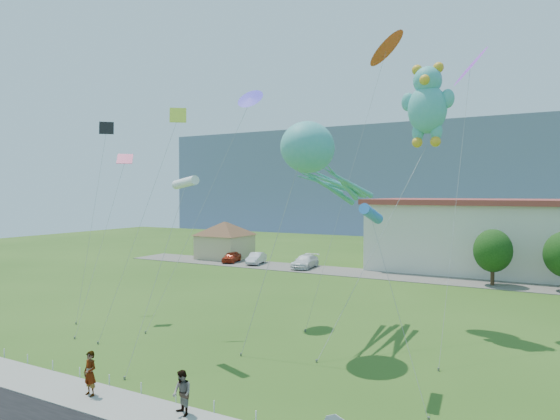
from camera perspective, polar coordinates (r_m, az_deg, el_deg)
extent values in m
plane|color=#2E5317|center=(24.74, -11.60, -19.27)|extent=(160.00, 160.00, 0.00)
cube|color=gray|center=(22.85, -16.38, -21.02)|extent=(80.00, 2.50, 0.10)
cube|color=#59544C|center=(55.36, 12.76, -7.33)|extent=(70.00, 6.00, 0.06)
cube|color=slate|center=(138.40, 22.54, 3.31)|extent=(160.00, 50.00, 25.00)
cube|color=tan|center=(68.25, -6.31, -4.20)|extent=(6.00, 6.00, 3.20)
pyramid|color=brown|center=(68.02, -6.32, -2.11)|extent=(9.20, 9.20, 1.80)
cylinder|color=white|center=(31.84, -28.99, -14.12)|extent=(0.05, 0.05, 0.50)
cylinder|color=white|center=(30.23, -26.89, -14.95)|extent=(0.05, 0.05, 0.50)
cylinder|color=white|center=(28.67, -24.54, -15.86)|extent=(0.05, 0.05, 0.50)
cylinder|color=white|center=(27.17, -21.91, -16.83)|extent=(0.05, 0.05, 0.50)
cylinder|color=white|center=(25.74, -18.94, -17.88)|extent=(0.05, 0.05, 0.50)
cylinder|color=white|center=(24.38, -15.59, -18.99)|extent=(0.05, 0.05, 0.50)
cylinder|color=white|center=(23.12, -11.81, -20.16)|extent=(0.05, 0.05, 0.50)
cylinder|color=white|center=(21.97, -7.55, -21.36)|extent=(0.05, 0.05, 0.50)
cylinder|color=white|center=(20.95, -2.77, -22.55)|extent=(0.05, 0.05, 0.50)
cylinder|color=#3F2B19|center=(52.37, 23.11, -6.79)|extent=(0.36, 0.36, 2.20)
ellipsoid|color=#14380F|center=(52.08, 23.15, -4.29)|extent=(3.60, 3.60, 4.14)
imported|color=gray|center=(24.34, -20.89, -17.05)|extent=(0.74, 0.52, 1.93)
imported|color=gray|center=(21.46, -11.14, -19.83)|extent=(1.06, 0.97, 1.78)
imported|color=#AE2C15|center=(64.33, -5.55, -5.35)|extent=(2.59, 4.26, 1.36)
imported|color=silver|center=(62.56, -2.75, -5.53)|extent=(2.37, 4.44, 1.39)
imported|color=white|center=(59.27, 2.88, -5.90)|extent=(2.51, 5.31, 1.50)
ellipsoid|color=teal|center=(28.50, 3.21, 7.17)|extent=(2.92, 3.80, 2.92)
sphere|color=white|center=(27.74, 1.20, 7.96)|extent=(0.46, 0.46, 0.46)
sphere|color=white|center=(27.28, 3.16, 8.06)|extent=(0.46, 0.46, 0.46)
cylinder|color=slate|center=(28.51, -4.49, -16.15)|extent=(0.10, 0.10, 0.16)
cylinder|color=gray|center=(27.47, -1.09, -5.35)|extent=(2.66, 2.00, 10.57)
ellipsoid|color=teal|center=(34.86, 16.48, 10.98)|extent=(2.56, 2.17, 3.20)
sphere|color=teal|center=(35.20, 16.51, 13.98)|extent=(1.87, 1.87, 1.87)
sphere|color=gold|center=(35.52, 15.40, 15.18)|extent=(0.69, 0.69, 0.69)
sphere|color=gold|center=(35.24, 17.66, 15.27)|extent=(0.69, 0.69, 0.69)
sphere|color=gold|center=(34.43, 16.23, 14.09)|extent=(0.69, 0.69, 0.69)
ellipsoid|color=teal|center=(35.25, 14.42, 11.87)|extent=(0.88, 0.63, 1.24)
ellipsoid|color=teal|center=(34.71, 18.60, 11.98)|extent=(0.88, 0.63, 1.24)
ellipsoid|color=teal|center=(34.79, 15.50, 8.55)|extent=(0.79, 0.69, 1.28)
ellipsoid|color=teal|center=(34.54, 17.42, 8.58)|extent=(0.79, 0.69, 1.28)
sphere|color=gold|center=(34.52, 15.41, 7.46)|extent=(0.69, 0.69, 0.69)
sphere|color=gold|center=(34.27, 17.35, 7.48)|extent=(0.69, 0.69, 0.69)
cylinder|color=slate|center=(27.51, 4.19, -16.83)|extent=(0.10, 0.10, 0.16)
cylinder|color=gray|center=(30.20, 11.13, -3.42)|extent=(3.46, 9.95, 11.94)
cone|color=#9D36D9|center=(36.61, 20.91, 15.13)|extent=(1.80, 1.33, 1.33)
cylinder|color=slate|center=(27.43, 17.66, -16.98)|extent=(0.10, 0.10, 0.16)
cylinder|color=gray|center=(30.79, 19.52, 1.33)|extent=(0.09, 9.82, 17.00)
cone|color=#2F24D1|center=(36.87, -3.40, 12.66)|extent=(1.80, 1.33, 1.33)
cylinder|color=slate|center=(33.68, -15.13, -13.35)|extent=(0.10, 0.10, 0.16)
cylinder|color=gray|center=(34.19, -8.99, 0.15)|extent=(3.34, 7.35, 15.43)
cylinder|color=white|center=(27.77, -10.77, 3.10)|extent=(0.50, 2.25, 0.87)
cylinder|color=slate|center=(26.23, -17.34, -17.87)|extent=(0.10, 0.10, 0.16)
cylinder|color=gray|center=(26.52, -13.88, -7.22)|extent=(0.20, 4.39, 9.16)
cube|color=#D3EC37|center=(34.48, -11.58, 10.57)|extent=(1.29, 1.29, 0.86)
cylinder|color=slate|center=(32.32, -20.09, -14.06)|extent=(0.10, 0.10, 0.16)
cylinder|color=gray|center=(32.55, -15.67, -1.45)|extent=(1.47, 5.66, 13.77)
cylinder|color=#307CD8|center=(23.38, 10.40, -0.44)|extent=(0.50, 2.25, 0.87)
cylinder|color=slate|center=(21.98, 16.63, -21.91)|extent=(0.10, 0.10, 0.16)
cylinder|color=gray|center=(22.26, 13.30, -11.01)|extent=(3.24, 2.53, 7.62)
cube|color=#F8376B|center=(38.07, -17.31, 5.61)|extent=(1.29, 1.29, 0.86)
cylinder|color=slate|center=(33.88, -22.42, -13.34)|extent=(0.10, 0.10, 0.16)
cylinder|color=gray|center=(35.46, -19.68, -3.40)|extent=(1.82, 6.00, 11.07)
cube|color=black|center=(42.15, -19.22, 8.85)|extent=(1.29, 1.29, 0.86)
cylinder|color=slate|center=(37.40, -22.28, -11.88)|extent=(0.10, 0.10, 0.16)
cylinder|color=gray|center=(39.11, -20.65, -0.98)|extent=(2.74, 5.33, 13.71)
cone|color=#D44C17|center=(38.45, 12.04, 17.66)|extent=(1.80, 1.33, 1.33)
cylinder|color=slate|center=(33.04, 2.89, -13.59)|extent=(0.10, 0.10, 0.16)
cylinder|color=gray|center=(34.32, 7.77, 3.16)|extent=(3.18, 6.81, 19.01)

